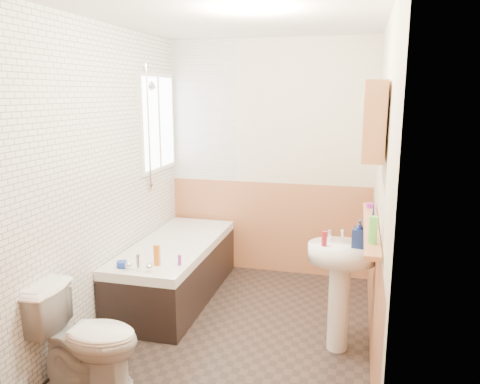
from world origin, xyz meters
name	(u,v)px	position (x,y,z in m)	size (l,w,h in m)	color
floor	(236,329)	(0.00, 0.00, 0.00)	(2.80, 2.80, 0.00)	black
ceiling	(235,16)	(0.00, 0.00, 2.50)	(2.80, 2.80, 0.00)	white
wall_back	(269,159)	(0.00, 1.41, 1.25)	(2.20, 0.02, 2.50)	beige
wall_front	(163,235)	(0.00, -1.41, 1.25)	(2.20, 0.02, 2.50)	beige
wall_left	(108,177)	(-1.11, 0.00, 1.25)	(0.02, 2.80, 2.50)	beige
wall_right	(382,191)	(1.11, 0.00, 1.25)	(0.02, 2.80, 2.50)	beige
wainscot_right	(373,286)	(1.09, 0.00, 0.50)	(0.01, 2.80, 1.00)	#BC764D
wainscot_front	(169,367)	(0.00, -1.39, 0.50)	(2.20, 0.01, 1.00)	#BC764D
wainscot_back	(268,227)	(0.00, 1.39, 0.50)	(2.20, 0.01, 1.00)	#BC764D
tile_cladding_left	(111,177)	(-1.09, 0.00, 1.25)	(0.01, 2.80, 2.50)	white
tile_return_back	(203,112)	(-0.73, 1.39, 1.75)	(0.75, 0.01, 1.50)	white
window	(158,123)	(-1.06, 0.95, 1.65)	(0.03, 0.79, 0.99)	white
bathtub	(176,268)	(-0.73, 0.49, 0.29)	(0.70, 1.72, 0.69)	black
shower_riser	(149,118)	(-1.04, 0.68, 1.71)	(0.11, 0.08, 1.21)	silver
toilet	(87,338)	(-0.76, -0.99, 0.35)	(0.40, 0.71, 0.70)	white
sink	(340,275)	(0.84, -0.09, 0.60)	(0.49, 0.40, 0.95)	white
pine_shelf	(371,227)	(1.04, -0.16, 1.02)	(0.10, 1.37, 0.03)	#BC764D
medicine_cabinet	(373,120)	(1.01, -0.24, 1.77)	(0.14, 0.57, 0.51)	#BC764D
foam_can	(373,230)	(1.04, -0.60, 1.12)	(0.05, 0.05, 0.17)	#59C647
green_bottle	(373,220)	(1.04, -0.48, 1.15)	(0.05, 0.05, 0.24)	navy
black_jar	(370,206)	(1.04, 0.36, 1.05)	(0.06, 0.06, 0.04)	purple
soap_bottle	(359,241)	(0.97, -0.12, 0.89)	(0.09, 0.21, 0.10)	navy
clear_bottle	(324,239)	(0.72, -0.15, 0.90)	(0.04, 0.04, 0.11)	maroon
blue_gel	(157,255)	(-0.64, -0.11, 0.64)	(0.05, 0.03, 0.17)	orange
cream_jar	(122,264)	(-0.90, -0.23, 0.58)	(0.08, 0.08, 0.05)	#19339E
orange_bottle	(180,260)	(-0.46, -0.07, 0.59)	(0.03, 0.03, 0.09)	purple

